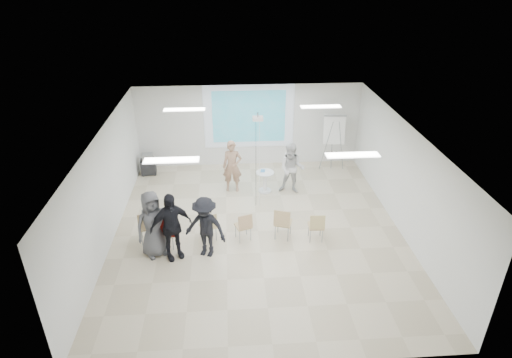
{
  "coord_description": "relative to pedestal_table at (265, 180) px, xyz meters",
  "views": [
    {
      "loc": [
        -0.74,
        -10.03,
        6.87
      ],
      "look_at": [
        0.0,
        0.8,
        1.25
      ],
      "focal_mm": 30.0,
      "sensor_mm": 36.0,
      "label": 1
    }
  ],
  "objects": [
    {
      "name": "wall_right",
      "position": [
        3.65,
        -2.3,
        1.09
      ],
      "size": [
        0.1,
        9.0,
        3.0
      ],
      "primitive_type": "cube",
      "color": "silver",
      "rests_on": "floor"
    },
    {
      "name": "wall_left",
      "position": [
        -4.45,
        -2.3,
        1.09
      ],
      "size": [
        0.1,
        9.0,
        3.0
      ],
      "primitive_type": "cube",
      "color": "silver",
      "rests_on": "floor"
    },
    {
      "name": "laptop",
      "position": [
        -1.78,
        -2.57,
        0.05
      ],
      "size": [
        0.38,
        0.34,
        0.02
      ],
      "primitive_type": "imported",
      "rotation": [
        0.0,
        0.0,
        3.57
      ],
      "color": "black",
      "rests_on": "chair_left_inner"
    },
    {
      "name": "controller_left",
      "position": [
        -0.87,
        0.42,
        0.89
      ],
      "size": [
        0.05,
        0.11,
        0.04
      ],
      "primitive_type": "cube",
      "rotation": [
        0.0,
        0.0,
        -0.08
      ],
      "color": "silver",
      "rests_on": "player_left"
    },
    {
      "name": "flipchart_easel",
      "position": [
        2.56,
        1.52,
        1.11
      ],
      "size": [
        0.89,
        0.68,
        2.06
      ],
      "rotation": [
        0.0,
        0.0,
        -0.08
      ],
      "color": "#909398",
      "rests_on": "floor"
    },
    {
      "name": "pedestal_table",
      "position": [
        0.0,
        0.0,
        0.0
      ],
      "size": [
        0.7,
        0.7,
        0.73
      ],
      "rotation": [
        0.0,
        0.0,
        -0.2
      ],
      "color": "silver",
      "rests_on": "floor"
    },
    {
      "name": "audience_mid",
      "position": [
        -1.8,
        -3.27,
        0.54
      ],
      "size": [
        1.39,
        1.08,
        1.9
      ],
      "primitive_type": "imported",
      "rotation": [
        0.0,
        0.0,
        -0.38
      ],
      "color": "black",
      "rests_on": "floor"
    },
    {
      "name": "fluor_panel_se",
      "position": [
        1.6,
        -3.8,
        2.56
      ],
      "size": [
        1.2,
        0.3,
        0.02
      ],
      "primitive_type": "cube",
      "color": "white",
      "rests_on": "ceiling"
    },
    {
      "name": "fluor_panel_ne",
      "position": [
        1.6,
        -0.3,
        2.56
      ],
      "size": [
        1.2,
        0.3,
        0.02
      ],
      "primitive_type": "cube",
      "color": "white",
      "rests_on": "ceiling"
    },
    {
      "name": "fluor_panel_sw",
      "position": [
        -2.4,
        -3.8,
        2.56
      ],
      "size": [
        1.2,
        0.3,
        0.02
      ],
      "primitive_type": "cube",
      "color": "white",
      "rests_on": "ceiling"
    },
    {
      "name": "chair_center",
      "position": [
        -0.8,
        -2.71,
        0.09
      ],
      "size": [
        0.51,
        0.53,
        0.85
      ],
      "rotation": [
        0.0,
        0.0,
        0.33
      ],
      "color": "tan",
      "rests_on": "floor"
    },
    {
      "name": "ceiling_projector",
      "position": [
        -0.3,
        -0.81,
        2.28
      ],
      "size": [
        0.3,
        0.25,
        3.0
      ],
      "color": "white",
      "rests_on": "ceiling"
    },
    {
      "name": "av_cart",
      "position": [
        -4.01,
        1.57,
        -0.05
      ],
      "size": [
        0.55,
        0.46,
        0.77
      ],
      "rotation": [
        0.0,
        0.0,
        0.09
      ],
      "color": "black",
      "rests_on": "floor"
    },
    {
      "name": "player_left",
      "position": [
        -1.05,
        0.17,
        0.58
      ],
      "size": [
        0.75,
        0.54,
        1.97
      ],
      "primitive_type": "imported",
      "rotation": [
        0.0,
        0.0,
        -0.08
      ],
      "color": "#A47D64",
      "rests_on": "floor"
    },
    {
      "name": "chair_right_inner",
      "position": [
        0.24,
        -2.7,
        0.15
      ],
      "size": [
        0.57,
        0.59,
        0.94
      ],
      "rotation": [
        0.0,
        0.0,
        -0.33
      ],
      "color": "tan",
      "rests_on": "floor"
    },
    {
      "name": "wall_back",
      "position": [
        -0.4,
        2.25,
        1.09
      ],
      "size": [
        8.0,
        0.1,
        3.0
      ],
      "primitive_type": "cube",
      "color": "silver",
      "rests_on": "floor"
    },
    {
      "name": "player_right",
      "position": [
        0.86,
        -0.09,
        0.53
      ],
      "size": [
        1.06,
        0.94,
        1.88
      ],
      "primitive_type": "imported",
      "rotation": [
        0.0,
        0.0,
        -0.27
      ],
      "color": "silver",
      "rests_on": "floor"
    },
    {
      "name": "projection_image",
      "position": [
        -0.4,
        2.17,
        1.44
      ],
      "size": [
        2.6,
        0.01,
        1.9
      ],
      "primitive_type": "cube",
      "color": "teal",
      "rests_on": "wall_back"
    },
    {
      "name": "fluor_panel_nw",
      "position": [
        -2.4,
        -0.3,
        2.56
      ],
      "size": [
        1.2,
        0.3,
        0.02
      ],
      "primitive_type": "cube",
      "color": "white",
      "rests_on": "ceiling"
    },
    {
      "name": "chair_right_far",
      "position": [
        1.14,
        -2.87,
        0.11
      ],
      "size": [
        0.43,
        0.46,
        0.87
      ],
      "rotation": [
        0.0,
        0.0,
        -0.05
      ],
      "color": "tan",
      "rests_on": "floor"
    },
    {
      "name": "ceiling",
      "position": [
        -0.4,
        -2.3,
        2.64
      ],
      "size": [
        8.0,
        9.0,
        0.1
      ],
      "primitive_type": "cube",
      "color": "white",
      "rests_on": "wall_back"
    },
    {
      "name": "chair_left_inner",
      "position": [
        -1.75,
        -2.66,
        0.1
      ],
      "size": [
        0.54,
        0.56,
        0.85
      ],
      "rotation": [
        0.0,
        0.0,
        0.43
      ],
      "color": "tan",
      "rests_on": "floor"
    },
    {
      "name": "controller_right",
      "position": [
        0.68,
        0.16,
        0.86
      ],
      "size": [
        0.07,
        0.12,
        0.04
      ],
      "primitive_type": "cube",
      "rotation": [
        0.0,
        0.0,
        -0.27
      ],
      "color": "white",
      "rests_on": "player_right"
    },
    {
      "name": "audience_left",
      "position": [
        -2.64,
        -3.3,
        0.65
      ],
      "size": [
        1.43,
        1.19,
        2.12
      ],
      "primitive_type": "imported",
      "rotation": [
        0.0,
        0.0,
        0.44
      ],
      "color": "black",
      "rests_on": "floor"
    },
    {
      "name": "red_jacket",
      "position": [
        -2.77,
        -3.04,
        0.31
      ],
      "size": [
        0.48,
        0.28,
        0.45
      ],
      "primitive_type": "cube",
      "rotation": [
        0.0,
        0.0,
        -0.4
      ],
      "color": "#9F1B13",
      "rests_on": "chair_left_mid"
    },
    {
      "name": "floor",
      "position": [
        -0.4,
        -2.3,
        -0.46
      ],
      "size": [
        8.0,
        9.0,
        0.1
      ],
      "primitive_type": "cube",
      "color": "beige",
      "rests_on": "ground"
    },
    {
      "name": "chair_left_mid",
      "position": [
        -2.79,
        -2.88,
        0.06
      ],
      "size": [
        0.5,
        0.51,
        0.8
      ],
      "rotation": [
        0.0,
        0.0,
        -0.4
      ],
      "color": "tan",
      "rests_on": "floor"
    },
    {
      "name": "chair_far_left",
      "position": [
        -3.37,
        -2.64,
        0.17
      ],
      "size": [
        0.53,
        0.56,
        0.97
      ],
      "rotation": [
        0.0,
        0.0,
        0.18
      ],
      "color": "tan",
      "rests_on": "floor"
    },
    {
      "name": "projection_halo",
      "position": [
        -0.4,
        2.18,
        1.44
      ],
      "size": [
        3.2,
        0.01,
        2.3
      ],
      "primitive_type": "cube",
      "color": "silver",
      "rests_on": "wall_back"
    },
    {
      "name": "audience_outer",
      "position": [
        -3.12,
        -3.14,
        0.61
      ],
      "size": [
        1.19,
        1.06,
        2.04
      ],
      "primitive_type": "imported",
      "rotation": [
        0.0,
        0.0,
        0.52
      ],
      "color": "#56565B",
      "rests_on": "floor"
    }
  ]
}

